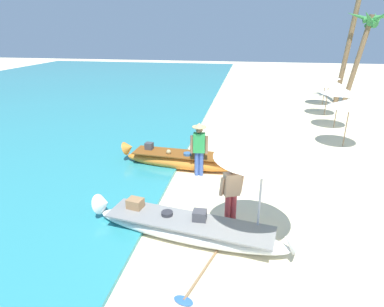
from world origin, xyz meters
The scene contains 13 objects.
ground_plane centered at (0.00, 0.00, 0.00)m, with size 80.00×80.00×0.00m, color beige.
boat_white_foreground centered at (-1.43, -0.28, 0.25)m, with size 4.80×1.53×0.75m.
boat_orange_midground centered at (-2.28, 3.48, 0.30)m, with size 4.37×1.07×0.83m.
person_vendor_hatted centered at (-1.69, 3.03, 1.00)m, with size 0.57×0.44×1.73m.
person_tourist_customer centered at (-0.53, 0.41, 0.89)m, with size 0.58×0.39×1.58m.
patio_umbrella_large centered at (0.09, -0.17, 2.20)m, with size 2.00×2.00×2.41m.
parasol_row_0 centered at (3.52, 6.67, 1.75)m, with size 1.60×1.60×1.91m.
parasol_row_1 centered at (3.77, 9.35, 1.75)m, with size 1.60×1.60×1.91m.
parasol_row_2 centered at (3.79, 11.73, 1.75)m, with size 1.60×1.60×1.91m.
parasol_row_3 centered at (4.17, 14.28, 1.75)m, with size 1.60×1.60×1.91m.
palm_tree_tall_inland centered at (6.03, 14.46, 4.34)m, with size 2.90×2.48×5.38m.
palm_tree_leaning_seaward centered at (5.48, 15.06, 5.85)m, with size 2.80×2.61×7.32m.
paddle centered at (-1.01, -1.58, 0.03)m, with size 0.69×1.72×0.05m.
Camera 1 is at (-0.28, -6.27, 4.42)m, focal length 30.32 mm.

